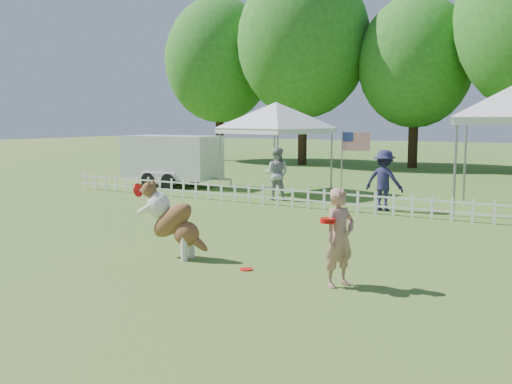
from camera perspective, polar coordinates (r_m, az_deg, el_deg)
ground at (r=9.65m, az=-3.32°, el=-8.00°), size 120.00×120.00×0.00m
picket_fence at (r=15.78m, az=10.99°, el=-1.04°), size 22.00×0.08×0.60m
handler at (r=8.78m, az=8.36°, el=-4.53°), size 0.55×0.65×1.51m
dog at (r=10.58m, az=-8.25°, el=-2.82°), size 1.40×0.60×1.40m
frisbee_on_turf at (r=9.78m, az=-0.99°, el=-7.73°), size 0.29×0.29×0.02m
canopy_tent_left at (r=19.80m, az=2.00°, el=4.34°), size 3.63×3.63×3.07m
cargo_trailer at (r=22.12m, az=-8.38°, el=3.15°), size 4.63×2.34×1.97m
flag_pole at (r=16.64m, az=8.56°, el=2.26°), size 0.86×0.23×2.23m
spectator_a at (r=18.06m, az=2.09°, el=1.82°), size 0.92×0.78×1.66m
spectator_b at (r=16.31m, az=12.69°, el=1.14°), size 1.16×0.73×1.70m
tree_far_left at (r=36.06m, az=-3.71°, el=11.94°), size 6.60×6.60×11.00m
tree_left at (r=32.68m, az=4.74°, el=13.31°), size 7.40×7.40×12.00m
tree_center_left at (r=31.41m, az=15.64°, el=11.30°), size 6.00×6.00×9.80m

